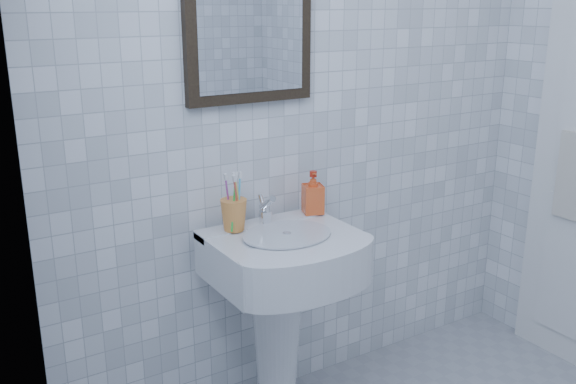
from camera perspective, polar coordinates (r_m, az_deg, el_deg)
wall_back at (r=2.53m, az=2.32°, el=8.78°), size 2.20×0.02×2.50m
wall_left at (r=0.99m, az=-11.29°, el=-4.32°), size 0.02×2.40×2.50m
washbasin at (r=2.41m, az=-0.76°, el=-9.25°), size 0.53×0.38×0.81m
faucet at (r=2.37m, az=-1.99°, el=-1.72°), size 0.05×0.11×0.12m
toothbrush_cup at (r=2.31m, az=-4.83°, el=-2.03°), size 0.10×0.10×0.11m
soap_dispenser at (r=2.48m, az=2.24°, el=-0.02°), size 0.10×0.10×0.17m
wall_mirror at (r=2.34m, az=-3.45°, el=15.48°), size 0.50×0.04×0.62m
hand_towel at (r=3.02m, az=24.14°, el=1.26°), size 0.03×0.16×0.38m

